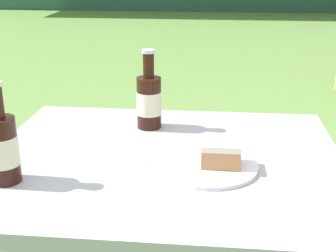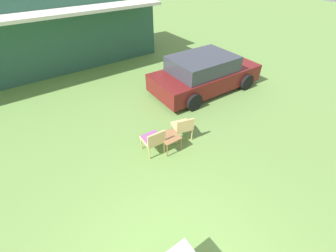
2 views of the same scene
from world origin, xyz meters
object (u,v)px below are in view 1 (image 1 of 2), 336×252
at_px(patio_table, 164,179).
at_px(cola_bottle_near, 149,100).
at_px(cola_bottle_far, 2,147).
at_px(cake_on_plate, 213,161).

relative_size(patio_table, cola_bottle_near, 3.89).
bearing_deg(patio_table, cola_bottle_far, -153.67).
bearing_deg(cola_bottle_far, cola_bottle_near, 54.16).
distance_m(patio_table, cake_on_plate, 0.16).
height_order(cola_bottle_near, cola_bottle_far, same).
distance_m(patio_table, cola_bottle_far, 0.42).
height_order(cake_on_plate, cola_bottle_near, cola_bottle_near).
xyz_separation_m(cake_on_plate, cola_bottle_far, (-0.48, -0.12, 0.07)).
height_order(patio_table, cake_on_plate, cake_on_plate).
bearing_deg(cake_on_plate, cola_bottle_far, -165.91).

